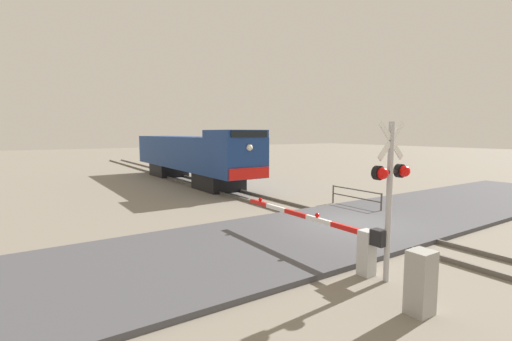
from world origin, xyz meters
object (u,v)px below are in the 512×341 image
object	(u,v)px
crossing_signal	(390,184)
crossing_gate	(344,237)
guard_railing	(356,195)
locomotive	(191,155)
utility_cabinet	(421,283)

from	to	relation	value
crossing_signal	crossing_gate	xyz separation A→B (m)	(-0.11, 1.32, -1.64)
crossing_gate	guard_railing	distance (m)	7.99
locomotive	crossing_gate	distance (m)	18.49
utility_cabinet	guard_railing	size ratio (longest dim) A/B	0.43
guard_railing	crossing_signal	bearing A→B (deg)	-134.28
utility_cabinet	crossing_signal	bearing A→B (deg)	59.13
locomotive	crossing_gate	xyz separation A→B (m)	(-3.39, -18.13, -1.23)
crossing_signal	crossing_gate	bearing A→B (deg)	94.78
utility_cabinet	crossing_gate	bearing A→B (deg)	75.16
guard_railing	utility_cabinet	bearing A→B (deg)	-132.22
locomotive	guard_railing	world-z (taller)	locomotive
guard_railing	locomotive	bearing A→B (deg)	102.26
crossing_signal	locomotive	bearing A→B (deg)	80.42
crossing_gate	locomotive	bearing A→B (deg)	79.41
crossing_gate	guard_railing	bearing A→B (deg)	38.53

